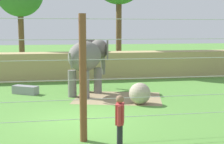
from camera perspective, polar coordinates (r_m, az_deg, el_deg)
ground_plane at (r=12.28m, az=-5.34°, el=-8.59°), size 120.00×120.00×0.00m
dirt_patch at (r=16.08m, az=1.08°, el=-4.64°), size 4.96×4.18×0.01m
embankment_wall at (r=22.07m, az=-7.63°, el=1.09°), size 36.00×1.80×1.85m
elephant at (r=16.86m, az=-4.35°, el=2.46°), size 2.90×3.46×2.88m
enrichment_ball at (r=14.73m, az=4.99°, el=-3.85°), size 1.00×1.00×1.00m
cable_fence at (r=9.65m, az=-4.62°, el=-1.13°), size 12.98×0.22×3.90m
zookeeper at (r=8.77m, az=1.41°, el=-8.95°), size 0.31×0.59×1.67m
feed_trough at (r=17.61m, az=-15.25°, el=-3.11°), size 1.45×1.16×0.44m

